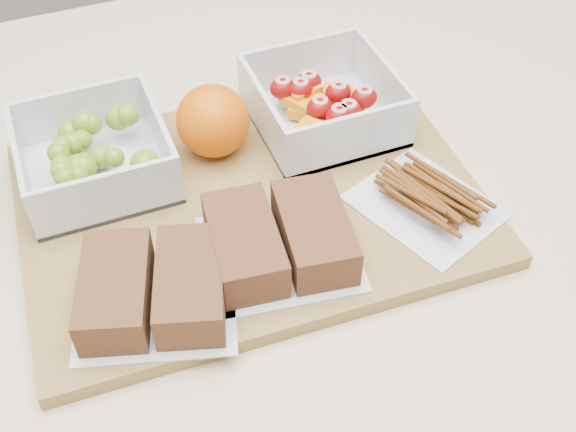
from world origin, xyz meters
name	(u,v)px	position (x,y,z in m)	size (l,w,h in m)	color
cutting_board	(251,203)	(0.00, 0.03, 0.91)	(0.42, 0.30, 0.02)	olive
grape_container	(95,155)	(-0.13, 0.11, 0.94)	(0.13, 0.13, 0.06)	silver
fruit_container	(323,105)	(0.10, 0.10, 0.94)	(0.14, 0.14, 0.06)	silver
orange	(213,121)	(-0.01, 0.10, 0.95)	(0.07, 0.07, 0.07)	#E36005
sandwich_bag_left	(153,289)	(-0.11, -0.06, 0.94)	(0.15, 0.14, 0.04)	silver
sandwich_bag_center	(280,239)	(0.00, -0.05, 0.94)	(0.15, 0.13, 0.04)	silver
pretzel_bag	(427,196)	(0.14, -0.05, 0.93)	(0.14, 0.15, 0.03)	silver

